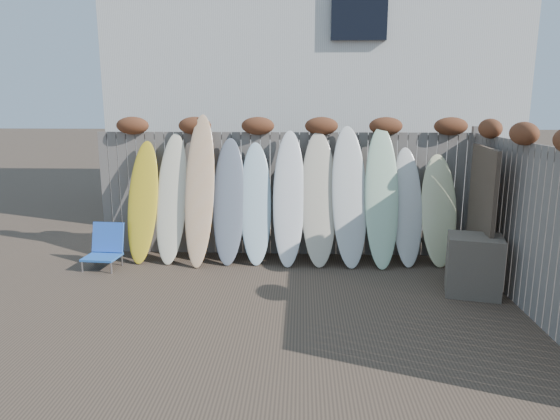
{
  "coord_description": "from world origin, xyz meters",
  "views": [
    {
      "loc": [
        0.29,
        -5.56,
        2.48
      ],
      "look_at": [
        0.0,
        1.2,
        1.0
      ],
      "focal_mm": 32.0,
      "sensor_mm": 36.0,
      "label": 1
    }
  ],
  "objects_px": {
    "beach_chair": "(105,247)",
    "wooden_crate": "(474,265)",
    "lattice_panel": "(480,215)",
    "surfboard_0": "(143,202)"
  },
  "relations": [
    {
      "from": "wooden_crate",
      "to": "lattice_panel",
      "type": "xyz_separation_m",
      "value": [
        0.22,
        0.52,
        0.55
      ]
    },
    {
      "from": "beach_chair",
      "to": "surfboard_0",
      "type": "bearing_deg",
      "value": 37.34
    },
    {
      "from": "beach_chair",
      "to": "lattice_panel",
      "type": "bearing_deg",
      "value": -3.77
    },
    {
      "from": "surfboard_0",
      "to": "lattice_panel",
      "type": "bearing_deg",
      "value": -2.57
    },
    {
      "from": "beach_chair",
      "to": "wooden_crate",
      "type": "xyz_separation_m",
      "value": [
        5.24,
        -0.88,
        0.09
      ]
    },
    {
      "from": "lattice_panel",
      "to": "surfboard_0",
      "type": "distance_m",
      "value": 5.01
    },
    {
      "from": "beach_chair",
      "to": "wooden_crate",
      "type": "height_order",
      "value": "wooden_crate"
    },
    {
      "from": "wooden_crate",
      "to": "surfboard_0",
      "type": "bearing_deg",
      "value": 165.07
    },
    {
      "from": "lattice_panel",
      "to": "beach_chair",
      "type": "bearing_deg",
      "value": -178.37
    },
    {
      "from": "lattice_panel",
      "to": "surfboard_0",
      "type": "height_order",
      "value": "lattice_panel"
    }
  ]
}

